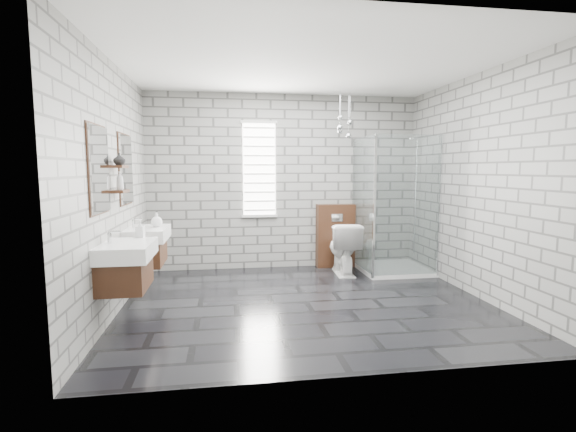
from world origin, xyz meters
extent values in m
cube|color=black|center=(0.00, 0.00, -0.01)|extent=(4.20, 3.60, 0.02)
cube|color=white|center=(0.00, 0.00, 2.71)|extent=(4.20, 3.60, 0.02)
cube|color=gray|center=(0.00, 1.81, 1.35)|extent=(4.20, 0.02, 2.70)
cube|color=gray|center=(0.00, -1.81, 1.35)|extent=(4.20, 0.02, 2.70)
cube|color=gray|center=(-2.11, 0.00, 1.35)|extent=(0.02, 3.60, 2.70)
cube|color=gray|center=(2.11, 0.00, 1.35)|extent=(0.02, 3.60, 2.70)
cube|color=#3F2213|center=(-1.89, -0.56, 0.55)|extent=(0.42, 0.62, 0.30)
cube|color=silver|center=(-1.69, -0.56, 0.58)|extent=(0.02, 0.35, 0.01)
cube|color=white|center=(-1.87, -0.56, 0.77)|extent=(0.47, 0.70, 0.15)
cylinder|color=silver|center=(-2.02, -0.56, 0.91)|extent=(0.04, 0.04, 0.12)
cylinder|color=silver|center=(-1.97, -0.56, 0.96)|extent=(0.10, 0.02, 0.02)
cube|color=white|center=(-2.08, -0.56, 1.55)|extent=(0.03, 0.55, 0.80)
cube|color=#3F2213|center=(-2.09, -0.56, 1.55)|extent=(0.01, 0.59, 0.84)
cube|color=#3F2213|center=(-1.89, 0.51, 0.55)|extent=(0.42, 0.62, 0.30)
cube|color=silver|center=(-1.69, 0.51, 0.58)|extent=(0.02, 0.35, 0.01)
cube|color=white|center=(-1.87, 0.51, 0.77)|extent=(0.47, 0.70, 0.15)
cylinder|color=silver|center=(-2.02, 0.51, 0.91)|extent=(0.04, 0.04, 0.12)
cylinder|color=silver|center=(-1.97, 0.51, 0.96)|extent=(0.10, 0.02, 0.02)
cube|color=white|center=(-2.08, 0.51, 1.55)|extent=(0.03, 0.55, 0.80)
cube|color=#3F2213|center=(-2.09, 0.51, 1.55)|extent=(0.01, 0.59, 0.84)
cube|color=#3F2213|center=(-2.03, -0.05, 1.32)|extent=(0.14, 0.30, 0.03)
cube|color=#3F2213|center=(-2.03, -0.05, 1.58)|extent=(0.14, 0.30, 0.03)
cube|color=white|center=(-0.40, 1.79, 1.55)|extent=(0.50, 0.02, 1.40)
cube|color=silver|center=(-0.40, 1.77, 2.27)|extent=(0.56, 0.04, 0.04)
cube|color=silver|center=(-0.40, 1.77, 0.83)|extent=(0.56, 0.04, 0.04)
cube|color=silver|center=(-0.40, 1.77, 0.92)|extent=(0.48, 0.01, 0.02)
cube|color=silver|center=(-0.40, 1.77, 1.06)|extent=(0.48, 0.01, 0.02)
cube|color=silver|center=(-0.40, 1.77, 1.20)|extent=(0.48, 0.01, 0.02)
cube|color=silver|center=(-0.40, 1.77, 1.34)|extent=(0.48, 0.01, 0.02)
cube|color=silver|center=(-0.40, 1.77, 1.48)|extent=(0.48, 0.01, 0.02)
cube|color=silver|center=(-0.40, 1.77, 1.62)|extent=(0.48, 0.01, 0.02)
cube|color=silver|center=(-0.40, 1.77, 1.76)|extent=(0.48, 0.01, 0.02)
cube|color=silver|center=(-0.40, 1.77, 1.90)|extent=(0.48, 0.01, 0.02)
cube|color=silver|center=(-0.40, 1.77, 2.04)|extent=(0.48, 0.01, 0.03)
cube|color=silver|center=(-0.40, 1.77, 2.18)|extent=(0.48, 0.01, 0.03)
cube|color=#3F2213|center=(0.80, 1.70, 0.50)|extent=(0.60, 0.20, 1.00)
cube|color=silver|center=(0.80, 1.60, 0.80)|extent=(0.18, 0.01, 0.12)
cube|color=white|center=(1.60, 1.30, 0.03)|extent=(1.00, 1.00, 0.06)
cube|color=silver|center=(1.60, 0.81, 1.03)|extent=(1.00, 0.01, 2.00)
cube|color=silver|center=(1.11, 1.30, 1.03)|extent=(0.01, 1.00, 2.00)
cube|color=silver|center=(1.11, 0.81, 1.03)|extent=(0.03, 0.03, 2.00)
cube|color=silver|center=(2.08, 0.81, 1.03)|extent=(0.03, 0.03, 2.00)
cylinder|color=silver|center=(2.04, 1.50, 1.10)|extent=(0.02, 0.02, 1.80)
cylinder|color=silver|center=(1.96, 1.50, 2.02)|extent=(0.14, 0.14, 0.02)
sphere|color=silver|center=(0.74, 1.32, 2.16)|extent=(0.09, 0.09, 0.09)
cylinder|color=silver|center=(0.74, 1.32, 2.45)|extent=(0.01, 0.01, 0.50)
sphere|color=silver|center=(0.89, 1.36, 2.04)|extent=(0.09, 0.09, 0.09)
cylinder|color=silver|center=(0.89, 1.36, 2.39)|extent=(0.01, 0.01, 0.61)
sphere|color=silver|center=(0.79, 1.46, 2.32)|extent=(0.09, 0.09, 0.09)
cylinder|color=silver|center=(0.79, 1.46, 2.53)|extent=(0.01, 0.01, 0.33)
sphere|color=silver|center=(0.76, 1.37, 2.11)|extent=(0.09, 0.09, 0.09)
cylinder|color=silver|center=(0.76, 1.37, 2.43)|extent=(0.01, 0.01, 0.54)
sphere|color=silver|center=(0.92, 1.40, 2.24)|extent=(0.09, 0.09, 0.09)
cylinder|color=silver|center=(0.92, 1.40, 2.49)|extent=(0.01, 0.01, 0.41)
imported|color=white|center=(0.80, 1.24, 0.39)|extent=(0.48, 0.79, 0.77)
imported|color=#B2B2B2|center=(-1.80, -0.23, 0.94)|extent=(0.09, 0.09, 0.18)
imported|color=#B2B2B2|center=(-1.76, 0.57, 0.94)|extent=(0.15, 0.15, 0.18)
imported|color=#B2B2B2|center=(-2.02, -0.07, 1.43)|extent=(0.08, 0.08, 0.20)
imported|color=#B2B2B2|center=(-2.02, -0.05, 1.66)|extent=(0.16, 0.16, 0.13)
camera|label=1|loc=(-0.92, -4.68, 1.55)|focal=26.00mm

